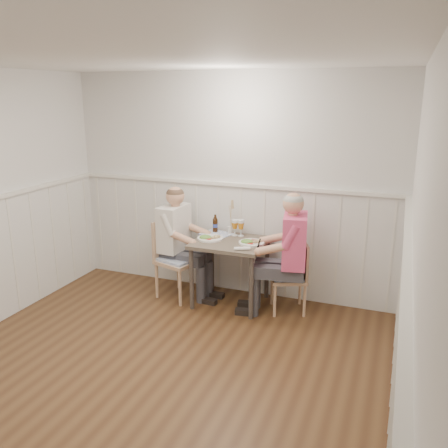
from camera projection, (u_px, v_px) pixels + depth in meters
name	position (u px, v px, depth m)	size (l,w,h in m)	color
ground_plane	(135.00, 389.00, 3.90)	(4.50, 4.50, 0.00)	#462B18
room_shell	(125.00, 210.00, 3.49)	(4.04, 4.54, 2.60)	silver
wainscot	(171.00, 281.00, 4.33)	(4.00, 4.49, 1.34)	silver
dining_table	(230.00, 250.00, 5.33)	(0.80, 0.70, 0.75)	brown
chair_right	(293.00, 274.00, 5.20)	(0.48, 0.48, 0.80)	tan
chair_left	(175.00, 256.00, 5.57)	(0.54, 0.54, 0.92)	tan
man_in_pink	(290.00, 264.00, 5.07)	(0.69, 0.50, 1.39)	#3F3F47
diner_cream	(178.00, 250.00, 5.60)	(0.64, 0.45, 1.34)	#3F3F47
plate_man	(251.00, 242.00, 5.21)	(0.29, 0.29, 0.07)	white
plate_diner	(209.00, 237.00, 5.36)	(0.29, 0.29, 0.07)	white
beer_glass_a	(241.00, 225.00, 5.45)	(0.08, 0.08, 0.19)	silver
beer_glass_b	(235.00, 225.00, 5.47)	(0.08, 0.08, 0.19)	silver
beer_bottle	(215.00, 224.00, 5.61)	(0.06, 0.06, 0.22)	black
rolled_napkin	(242.00, 249.00, 4.99)	(0.17, 0.11, 0.04)	white
grass_vase	(230.00, 218.00, 5.52)	(0.05, 0.05, 0.44)	silver
gingham_mat	(217.00, 234.00, 5.56)	(0.40, 0.36, 0.01)	#5C76B1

